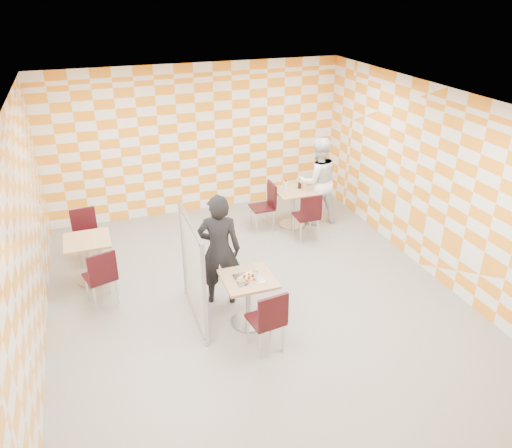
% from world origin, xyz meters
% --- Properties ---
extents(room_shell, '(7.00, 7.00, 7.00)m').
position_xyz_m(room_shell, '(0.00, 0.54, 1.50)').
color(room_shell, gray).
rests_on(room_shell, ground).
extents(main_table, '(0.70, 0.70, 0.75)m').
position_xyz_m(main_table, '(-0.28, -0.57, 0.51)').
color(main_table, tan).
rests_on(main_table, ground).
extents(second_table, '(0.70, 0.70, 0.75)m').
position_xyz_m(second_table, '(1.53, 2.11, 0.51)').
color(second_table, tan).
rests_on(second_table, ground).
extents(empty_table, '(0.70, 0.70, 0.75)m').
position_xyz_m(empty_table, '(-2.31, 1.32, 0.51)').
color(empty_table, tan).
rests_on(empty_table, ground).
extents(chair_main_front, '(0.47, 0.48, 0.92)m').
position_xyz_m(chair_main_front, '(-0.23, -1.23, 0.54)').
color(chair_main_front, black).
rests_on(chair_main_front, ground).
extents(chair_second_front, '(0.42, 0.43, 0.92)m').
position_xyz_m(chair_second_front, '(1.56, 1.46, 0.54)').
color(chair_second_front, black).
rests_on(chair_second_front, ground).
extents(chair_second_side, '(0.43, 0.42, 0.92)m').
position_xyz_m(chair_second_side, '(1.01, 2.19, 0.54)').
color(chair_second_side, black).
rests_on(chair_second_side, ground).
extents(chair_empty_near, '(0.52, 0.53, 0.92)m').
position_xyz_m(chair_empty_near, '(-2.17, 0.55, 0.54)').
color(chair_empty_near, black).
rests_on(chair_empty_near, ground).
extents(chair_empty_far, '(0.46, 0.47, 0.92)m').
position_xyz_m(chair_empty_far, '(-2.33, 2.07, 0.54)').
color(chair_empty_far, black).
rests_on(chair_empty_far, ground).
extents(partition, '(0.08, 1.38, 1.55)m').
position_xyz_m(partition, '(-0.96, -0.20, 0.79)').
color(partition, white).
rests_on(partition, ground).
extents(man_dark, '(0.73, 0.59, 1.74)m').
position_xyz_m(man_dark, '(-0.50, 0.10, 0.87)').
color(man_dark, black).
rests_on(man_dark, ground).
extents(man_white, '(0.87, 0.69, 1.74)m').
position_xyz_m(man_white, '(2.04, 2.12, 0.87)').
color(man_white, white).
rests_on(man_white, ground).
extents(pizza_on_foil, '(0.40, 0.40, 0.04)m').
position_xyz_m(pizza_on_foil, '(-0.28, -0.58, 0.77)').
color(pizza_on_foil, silver).
rests_on(pizza_on_foil, main_table).
extents(sport_bottle, '(0.06, 0.06, 0.20)m').
position_xyz_m(sport_bottle, '(1.41, 2.20, 0.84)').
color(sport_bottle, white).
rests_on(sport_bottle, second_table).
extents(soda_bottle, '(0.07, 0.07, 0.23)m').
position_xyz_m(soda_bottle, '(1.69, 2.18, 0.85)').
color(soda_bottle, black).
rests_on(soda_bottle, second_table).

